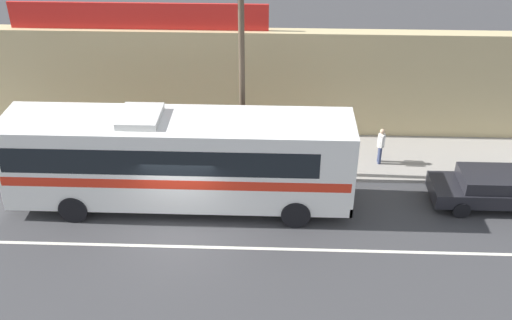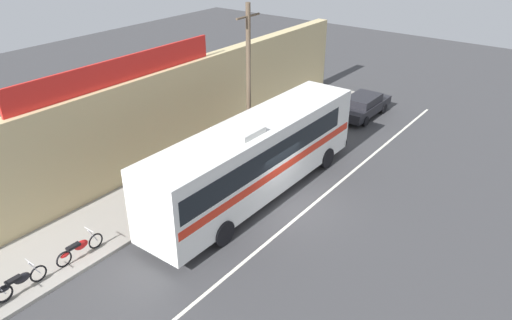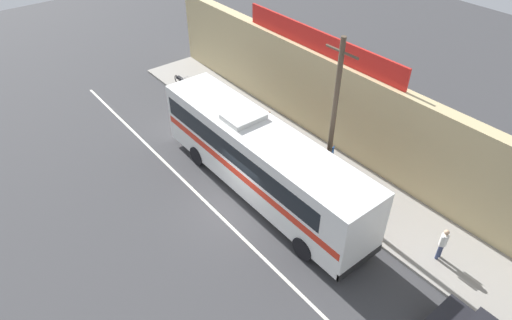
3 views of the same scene
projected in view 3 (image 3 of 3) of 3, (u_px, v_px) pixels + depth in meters
ground_plane at (234, 208)px, 20.36m from camera, size 70.00×70.00×0.00m
sidewalk_slab at (315, 164)px, 22.88m from camera, size 30.00×3.60×0.14m
storefront_facade at (348, 112)px, 22.51m from camera, size 30.00×0.70×4.80m
storefront_billboard at (319, 42)px, 22.21m from camera, size 10.76×0.12×1.10m
road_center_stripe at (220, 216)px, 19.96m from camera, size 30.00×0.14×0.01m
intercity_bus at (259, 157)px, 20.06m from camera, size 12.37×2.62×3.78m
utility_pole at (333, 123)px, 18.43m from camera, size 1.60×0.22×7.81m
motorcycle_orange at (212, 103)px, 26.80m from camera, size 1.97×0.56×0.94m
motorcycle_purple at (192, 89)px, 28.20m from camera, size 1.84×0.56×0.94m
motorcycle_blue at (182, 81)px, 28.97m from camera, size 1.91×0.56×0.94m
pedestrian_near_shop at (443, 242)px, 17.36m from camera, size 0.30×0.48×1.57m
pedestrian_far_left at (268, 123)px, 23.95m from camera, size 0.30×0.48×1.73m
pedestrian_far_right at (330, 155)px, 21.66m from camera, size 0.30×0.48×1.73m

